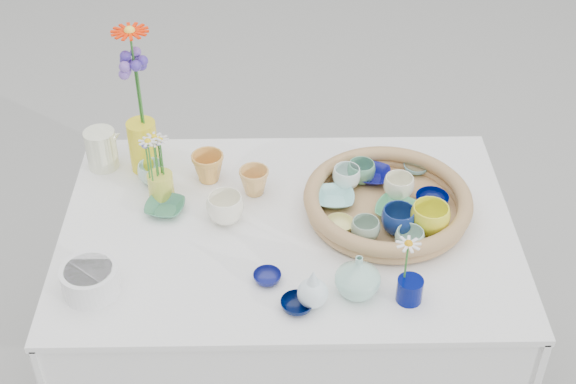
{
  "coord_description": "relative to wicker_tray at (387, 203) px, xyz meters",
  "views": [
    {
      "loc": [
        -0.03,
        -1.69,
        2.23
      ],
      "look_at": [
        0.0,
        0.02,
        0.87
      ],
      "focal_mm": 50.0,
      "sensor_mm": 36.0,
      "label": 1
    }
  ],
  "objects": [
    {
      "name": "white_pitcher",
      "position": [
        -0.84,
        0.24,
        0.02
      ],
      "size": [
        0.15,
        0.12,
        0.12
      ],
      "primitive_type": null,
      "rotation": [
        0.0,
        0.0,
        0.26
      ],
      "color": "white",
      "rests_on": "display_table"
    },
    {
      "name": "tray_ceramic_7",
      "position": [
        0.04,
        0.05,
        0.01
      ],
      "size": [
        0.12,
        0.12,
        0.07
      ],
      "primitive_type": "imported",
      "rotation": [
        0.0,
        0.0,
        0.41
      ],
      "color": "#F3EECE",
      "rests_on": "wicker_tray"
    },
    {
      "name": "daisy_posy",
      "position": [
        -0.65,
        0.08,
        0.12
      ],
      "size": [
        0.1,
        0.1,
        0.16
      ],
      "primitive_type": null,
      "rotation": [
        0.0,
        0.0,
        -0.33
      ],
      "color": "silver",
      "rests_on": "daisy_cup"
    },
    {
      "name": "tray_ceramic_6",
      "position": [
        -0.11,
        0.1,
        0.01
      ],
      "size": [
        0.11,
        0.11,
        0.06
      ],
      "primitive_type": "imported",
      "rotation": [
        0.0,
        0.0,
        -0.34
      ],
      "color": "white",
      "rests_on": "wicker_tray"
    },
    {
      "name": "tray_ceramic_4",
      "position": [
        -0.07,
        -0.13,
        0.01
      ],
      "size": [
        0.09,
        0.09,
        0.06
      ],
      "primitive_type": "imported",
      "rotation": [
        0.0,
        0.0,
        0.23
      ],
      "color": "gray",
      "rests_on": "wicker_tray"
    },
    {
      "name": "hydrangea",
      "position": [
        -0.7,
        0.23,
        0.22
      ],
      "size": [
        0.09,
        0.09,
        0.27
      ],
      "primitive_type": null,
      "rotation": [
        0.0,
        0.0,
        -0.21
      ],
      "color": "#4530A0",
      "rests_on": "tall_vase_yellow"
    },
    {
      "name": "tray_ceramic_5",
      "position": [
        -0.15,
        0.03,
        -0.01
      ],
      "size": [
        0.11,
        0.11,
        0.03
      ],
      "primitive_type": "imported",
      "rotation": [
        0.0,
        0.0,
        -0.02
      ],
      "color": "#92DDD9",
      "rests_on": "wicker_tray"
    },
    {
      "name": "tray_ceramic_3",
      "position": [
        0.02,
        -0.03,
        -0.01
      ],
      "size": [
        0.15,
        0.15,
        0.03
      ],
      "primitive_type": "imported",
      "rotation": [
        0.0,
        0.0,
        -0.42
      ],
      "color": "#4AA76C",
      "rests_on": "wicker_tray"
    },
    {
      "name": "bud_vase_seafoam",
      "position": [
        -0.11,
        -0.31,
        0.02
      ],
      "size": [
        0.15,
        0.15,
        0.12
      ],
      "primitive_type": "imported",
      "rotation": [
        0.0,
        0.0,
        0.33
      ],
      "color": "#9DD3C0",
      "rests_on": "display_table"
    },
    {
      "name": "daisy_cup",
      "position": [
        -0.65,
        0.09,
        0.0
      ],
      "size": [
        0.08,
        0.08,
        0.08
      ],
      "primitive_type": "cylinder",
      "rotation": [
        0.0,
        0.0,
        -0.1
      ],
      "color": "#D3D044",
      "rests_on": "display_table"
    },
    {
      "name": "tray_ceramic_1",
      "position": [
        0.13,
        0.02,
        -0.01
      ],
      "size": [
        0.12,
        0.12,
        0.03
      ],
      "primitive_type": "imported",
      "rotation": [
        0.0,
        0.0,
        -0.27
      ],
      "color": "#00084A",
      "rests_on": "wicker_tray"
    },
    {
      "name": "loose_ceramic_0",
      "position": [
        -0.51,
        0.17,
        0.01
      ],
      "size": [
        0.1,
        0.1,
        0.09
      ],
      "primitive_type": "imported",
      "rotation": [
        0.0,
        0.0,
        -0.03
      ],
      "color": "gold",
      "rests_on": "display_table"
    },
    {
      "name": "fluted_bowl",
      "position": [
        -0.78,
        -0.29,
        -0.0
      ],
      "size": [
        0.18,
        0.18,
        0.08
      ],
      "primitive_type": null,
      "rotation": [
        0.0,
        0.0,
        0.25
      ],
      "color": "white",
      "rests_on": "display_table"
    },
    {
      "name": "tall_vase_yellow",
      "position": [
        -0.71,
        0.23,
        0.04
      ],
      "size": [
        0.1,
        0.1,
        0.16
      ],
      "primitive_type": "cylinder",
      "rotation": [
        0.0,
        0.0,
        -0.13
      ],
      "color": "yellow",
      "rests_on": "display_table"
    },
    {
      "name": "tray_ceramic_12",
      "position": [
        -0.06,
        0.13,
        0.01
      ],
      "size": [
        0.1,
        0.1,
        0.06
      ],
      "primitive_type": "imported",
      "rotation": [
        0.0,
        0.0,
        0.23
      ],
      "color": "#589676",
      "rests_on": "wicker_tray"
    },
    {
      "name": "tray_ceramic_10",
      "position": [
        -0.14,
        -0.08,
        -0.01
      ],
      "size": [
        0.1,
        0.1,
        0.02
      ],
      "primitive_type": "imported",
      "rotation": [
        0.0,
        0.0,
        0.38
      ],
      "color": "#E1DE7F",
      "rests_on": "wicker_tray"
    },
    {
      "name": "tray_ceramic_2",
      "position": [
        0.1,
        -0.1,
        0.02
      ],
      "size": [
        0.12,
        0.12,
        0.08
      ],
      "primitive_type": "imported",
      "rotation": [
        0.0,
        0.0,
        0.15
      ],
      "color": "yellow",
      "rests_on": "wicker_tray"
    },
    {
      "name": "loose_ceramic_1",
      "position": [
        -0.38,
        0.1,
        0.0
      ],
      "size": [
        0.1,
        0.1,
        0.08
      ],
      "primitive_type": "imported",
      "rotation": [
        0.0,
        0.0,
        0.12
      ],
      "color": "tan",
      "rests_on": "display_table"
    },
    {
      "name": "wicker_tray",
      "position": [
        0.0,
        0.0,
        0.0
      ],
      "size": [
        0.47,
        0.47,
        0.08
      ],
      "primitive_type": null,
      "color": "#96653B",
      "rests_on": "display_table"
    },
    {
      "name": "loose_ceramic_5",
      "position": [
        -0.68,
        0.16,
        -0.01
      ],
      "size": [
        0.1,
        0.1,
        0.06
      ],
      "primitive_type": "imported",
      "rotation": [
        0.0,
        0.0,
        0.33
      ],
      "color": "silver",
      "rests_on": "display_table"
    },
    {
      "name": "loose_ceramic_6",
      "position": [
        -0.26,
        -0.36,
        -0.03
      ],
      "size": [
        0.1,
        0.1,
        0.03
      ],
      "primitive_type": "imported",
      "rotation": [
        0.0,
        0.0,
        0.3
      ],
      "color": "#000A30",
      "rests_on": "display_table"
    },
    {
      "name": "bud_vase_cobalt",
      "position": [
        0.02,
        -0.34,
        -0.01
      ],
      "size": [
        0.09,
        0.09,
        0.07
      ],
      "primitive_type": "cylinder",
      "rotation": [
        0.0,
        0.0,
        -0.42
      ],
      "color": "#000957",
      "rests_on": "display_table"
    },
    {
      "name": "gerbera",
      "position": [
        -0.7,
        0.23,
        0.27
      ],
      "size": [
        0.15,
        0.15,
        0.31
      ],
      "primitive_type": null,
      "rotation": [
        0.0,
        0.0,
        -0.34
      ],
      "color": "#FF2600",
      "rests_on": "tall_vase_yellow"
    },
    {
      "name": "loose_ceramic_4",
      "position": [
        -0.34,
        -0.26,
        -0.03
      ],
      "size": [
        0.07,
        0.07,
        0.02
      ],
      "primitive_type": "imported",
      "rotation": [
        0.0,
        0.0,
        0.02
      ],
      "color": "navy",
      "rests_on": "display_table"
    },
    {
      "name": "tray_ceramic_9",
      "position": [
        0.02,
        -0.1,
        0.02
      ],
      "size": [
        0.12,
        0.12,
        0.07
      ],
      "primitive_type": "imported",
      "rotation": [
        0.0,
        0.0,
        -0.28
      ],
      "color": "navy",
      "rests_on": "wicker_tray"
    },
    {
      "name": "tray_ceramic_8",
      "position": [
        0.11,
        0.18,
        -0.01
      ],
      "size": [
        0.1,
        0.1,
        0.02
      ],
      "primitive_type": "imported",
      "rotation": [
        0.0,
        0.0,
        -0.3
      ],
      "color": "#71B9D0",
      "rests_on": "wicker_tray"
    },
    {
      "name": "tray_ceramic_0",
      "position": [
        -0.03,
        0.14,
        -0.01
      ],
      "size": [
        0.14,
        0.14,
        0.03
      ],
      "primitive_type": "imported",
      "rotation": [
        0.0,
        0.0,
        -0.27
      ],
      "color": "#0A0D6A",
      "rests_on": "wicker_tray"
    },
    {
      "name": "single_daisy",
      "position": [
        0.0,
        -0.32,
        0.08
      ],
      "size": [
        0.07,
        0.07,
        0.13
      ],
      "primitive_type": null,
      "rotation": [
        0.0,
        0.0,
        -0.02
      ],
      "color": "white",
      "rests_on": "bud_vase_cobalt"
    },
    {
      "name": "tray_ceramic_11",
      "position": [
        0.04,
        -0.17,
        0.01
      ],
      "size": [
        0.09,
        0.09,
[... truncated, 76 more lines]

